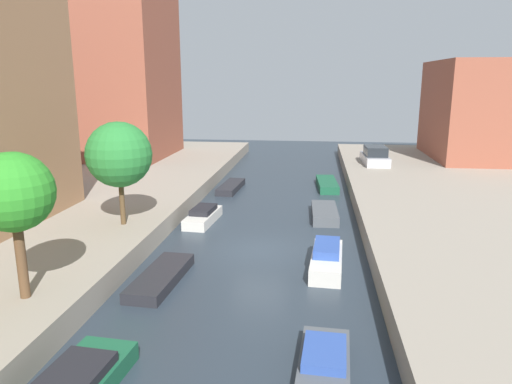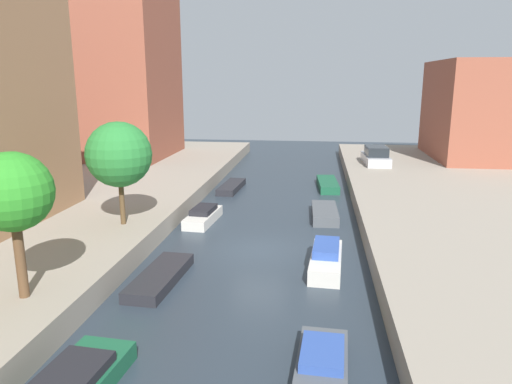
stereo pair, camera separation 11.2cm
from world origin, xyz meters
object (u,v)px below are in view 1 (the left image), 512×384
at_px(moored_boat_right_1, 324,362).
at_px(apartment_tower_far, 109,35).
at_px(moored_boat_left_2, 161,277).
at_px(moored_boat_left_4, 231,187).
at_px(street_tree_2, 119,155).
at_px(parked_car, 375,156).
at_px(moored_boat_right_2, 327,259).
at_px(moored_boat_right_3, 325,213).
at_px(street_tree_1, 13,193).
at_px(low_block_right, 491,110).
at_px(moored_boat_left_3, 203,216).
at_px(moored_boat_right_4, 327,184).
at_px(moored_boat_left_1, 79,382).

bearing_deg(moored_boat_right_1, apartment_tower_far, 121.76).
relative_size(moored_boat_left_2, moored_boat_left_4, 0.99).
xyz_separation_m(street_tree_2, parked_car, (14.32, 19.20, -2.83)).
height_order(apartment_tower_far, moored_boat_right_2, apartment_tower_far).
bearing_deg(moored_boat_right_1, moored_boat_right_3, 89.08).
bearing_deg(street_tree_1, moored_boat_right_2, 31.86).
bearing_deg(moored_boat_left_2, apartment_tower_far, 116.30).
relative_size(low_block_right, moored_boat_left_3, 3.11).
xyz_separation_m(moored_boat_right_1, moored_boat_right_4, (0.55, 23.40, -0.03)).
xyz_separation_m(street_tree_2, moored_boat_left_2, (3.28, -4.33, -4.23)).
distance_m(low_block_right, street_tree_2, 34.30).
xyz_separation_m(street_tree_1, street_tree_2, (0.00, 8.17, -0.05)).
relative_size(moored_boat_left_4, moored_boat_right_2, 1.10).
bearing_deg(moored_boat_right_2, moored_boat_right_4, 88.76).
bearing_deg(moored_boat_left_1, street_tree_1, 136.95).
relative_size(street_tree_2, moored_boat_left_2, 1.13).
relative_size(moored_boat_left_2, moored_boat_right_1, 1.34).
bearing_deg(moored_boat_right_2, moored_boat_right_1, -91.60).
height_order(street_tree_2, parked_car, street_tree_2).
xyz_separation_m(moored_boat_left_3, moored_boat_right_3, (6.89, 1.78, -0.08)).
bearing_deg(moored_boat_left_4, apartment_tower_far, 144.98).
xyz_separation_m(moored_boat_left_1, moored_boat_right_3, (6.56, 17.10, -0.07)).
xyz_separation_m(moored_boat_left_1, moored_boat_right_2, (6.53, 9.33, 0.09)).
height_order(low_block_right, moored_boat_left_2, low_block_right).
bearing_deg(moored_boat_left_3, apartment_tower_far, 125.86).
distance_m(street_tree_2, moored_boat_right_4, 17.69).
bearing_deg(apartment_tower_far, street_tree_2, -66.27).
height_order(low_block_right, street_tree_2, low_block_right).
bearing_deg(low_block_right, street_tree_2, -136.29).
distance_m(moored_boat_left_1, moored_boat_right_2, 11.39).
bearing_deg(moored_boat_left_2, parked_car, 64.86).
relative_size(moored_boat_left_1, moored_boat_right_4, 0.78).
height_order(street_tree_2, moored_boat_right_4, street_tree_2).
height_order(street_tree_1, parked_car, street_tree_1).
bearing_deg(moored_boat_left_3, moored_boat_left_2, -88.44).
relative_size(moored_boat_left_4, moored_boat_right_1, 1.35).
xyz_separation_m(moored_boat_left_4, moored_boat_right_1, (6.51, -21.87, 0.08)).
relative_size(moored_boat_right_1, moored_boat_right_3, 0.82).
xyz_separation_m(parked_car, moored_boat_right_4, (-4.07, -5.41, -1.34)).
relative_size(moored_boat_left_1, moored_boat_right_3, 0.90).
bearing_deg(moored_boat_left_1, apartment_tower_far, 111.32).
xyz_separation_m(parked_car, moored_boat_left_4, (-11.13, -6.94, -1.40)).
bearing_deg(low_block_right, parked_car, -156.76).
relative_size(low_block_right, moored_boat_left_1, 3.18).
relative_size(parked_car, moored_boat_left_4, 1.07).
bearing_deg(moored_boat_right_4, moored_boat_left_4, -167.78).
bearing_deg(moored_boat_left_4, moored_boat_right_2, -64.77).
bearing_deg(moored_boat_right_4, moored_boat_left_1, -105.29).
distance_m(low_block_right, street_tree_1, 40.38).
relative_size(parked_car, moored_boat_left_3, 1.29).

